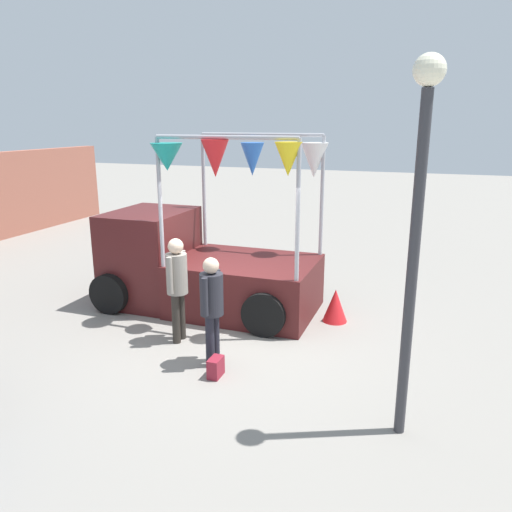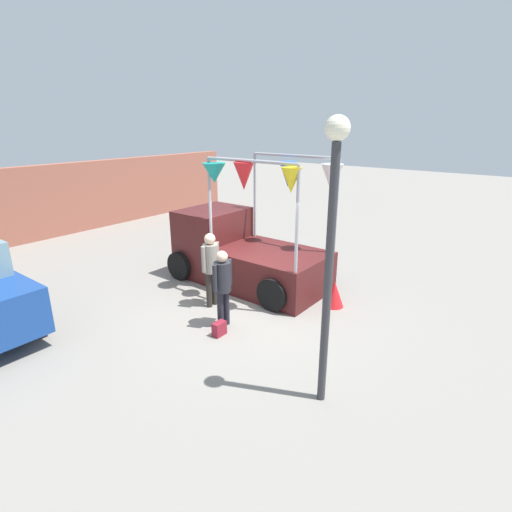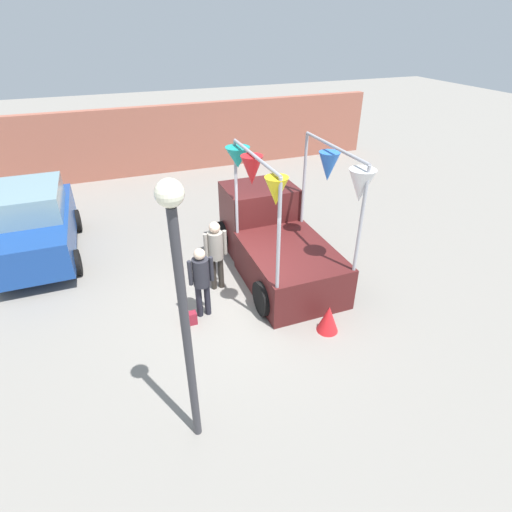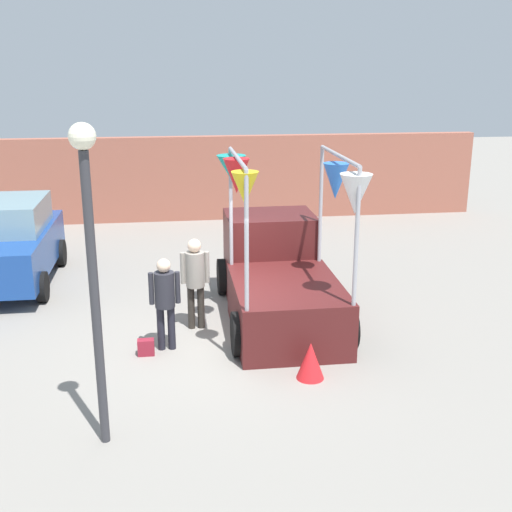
# 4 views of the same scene
# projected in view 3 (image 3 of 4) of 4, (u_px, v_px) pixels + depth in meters

# --- Properties ---
(ground_plane) EXTENTS (60.00, 60.00, 0.00)m
(ground_plane) POSITION_uv_depth(u_px,v_px,m) (240.00, 299.00, 9.11)
(ground_plane) COLOR gray
(vendor_truck) EXTENTS (2.48, 4.14, 3.28)m
(vendor_truck) POSITION_uv_depth(u_px,v_px,m) (273.00, 235.00, 9.89)
(vendor_truck) COLOR #4C1919
(vendor_truck) RESTS_ON ground
(parked_car) EXTENTS (1.88, 4.00, 1.88)m
(parked_car) POSITION_uv_depth(u_px,v_px,m) (36.00, 223.00, 10.28)
(parked_car) COLOR navy
(parked_car) RESTS_ON ground
(person_customer) EXTENTS (0.53, 0.34, 1.63)m
(person_customer) POSITION_uv_depth(u_px,v_px,m) (201.00, 277.00, 8.13)
(person_customer) COLOR black
(person_customer) RESTS_ON ground
(person_vendor) EXTENTS (0.53, 0.34, 1.72)m
(person_vendor) POSITION_uv_depth(u_px,v_px,m) (216.00, 249.00, 8.95)
(person_vendor) COLOR #2D2823
(person_vendor) RESTS_ON ground
(handbag) EXTENTS (0.28, 0.16, 0.28)m
(handbag) POSITION_uv_depth(u_px,v_px,m) (190.00, 318.00, 8.30)
(handbag) COLOR maroon
(handbag) RESTS_ON ground
(street_lamp) EXTENTS (0.32, 0.32, 4.12)m
(street_lamp) POSITION_uv_depth(u_px,v_px,m) (181.00, 293.00, 4.82)
(street_lamp) COLOR #333338
(street_lamp) RESTS_ON ground
(brick_boundary_wall) EXTENTS (18.00, 0.36, 2.60)m
(brick_boundary_wall) POSITION_uv_depth(u_px,v_px,m) (164.00, 140.00, 15.86)
(brick_boundary_wall) COLOR #9E5947
(brick_boundary_wall) RESTS_ON ground
(folded_kite_bundle_crimson) EXTENTS (0.62, 0.62, 0.60)m
(folded_kite_bundle_crimson) POSITION_uv_depth(u_px,v_px,m) (328.00, 319.00, 8.05)
(folded_kite_bundle_crimson) COLOR red
(folded_kite_bundle_crimson) RESTS_ON ground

